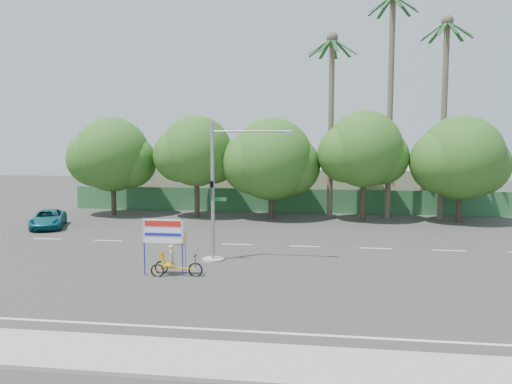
# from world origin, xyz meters

# --- Properties ---
(ground) EXTENTS (120.00, 120.00, 0.00)m
(ground) POSITION_xyz_m (0.00, 0.00, 0.00)
(ground) COLOR #33302D
(ground) RESTS_ON ground
(sidewalk_near) EXTENTS (50.00, 2.40, 0.12)m
(sidewalk_near) POSITION_xyz_m (0.00, -7.50, 0.06)
(sidewalk_near) COLOR gray
(sidewalk_near) RESTS_ON ground
(fence) EXTENTS (38.00, 0.08, 2.00)m
(fence) POSITION_xyz_m (0.00, 21.50, 1.00)
(fence) COLOR #336B3D
(fence) RESTS_ON ground
(building_left) EXTENTS (12.00, 8.00, 4.00)m
(building_left) POSITION_xyz_m (-10.00, 26.00, 2.00)
(building_left) COLOR #B5AD90
(building_left) RESTS_ON ground
(building_right) EXTENTS (14.00, 8.00, 3.60)m
(building_right) POSITION_xyz_m (8.00, 26.00, 1.80)
(building_right) COLOR #B5AD90
(building_right) RESTS_ON ground
(tree_far_left) EXTENTS (7.14, 6.00, 7.96)m
(tree_far_left) POSITION_xyz_m (-14.05, 18.00, 4.76)
(tree_far_left) COLOR #473828
(tree_far_left) RESTS_ON ground
(tree_left) EXTENTS (6.66, 5.60, 8.07)m
(tree_left) POSITION_xyz_m (-7.05, 18.00, 5.06)
(tree_left) COLOR #473828
(tree_left) RESTS_ON ground
(tree_center) EXTENTS (7.62, 6.40, 7.85)m
(tree_center) POSITION_xyz_m (-1.05, 18.00, 4.47)
(tree_center) COLOR #473828
(tree_center) RESTS_ON ground
(tree_right) EXTENTS (6.90, 5.80, 8.36)m
(tree_right) POSITION_xyz_m (5.95, 18.00, 5.24)
(tree_right) COLOR #473828
(tree_right) RESTS_ON ground
(tree_far_right) EXTENTS (7.38, 6.20, 7.94)m
(tree_far_right) POSITION_xyz_m (12.95, 18.00, 4.64)
(tree_far_right) COLOR #473828
(tree_far_right) RESTS_ON ground
(palm_tall) EXTENTS (3.73, 3.79, 17.45)m
(palm_tall) POSITION_xyz_m (8.00, 19.50, 10.46)
(palm_tall) COLOR #70604C
(palm_tall) RESTS_ON ground
(palm_mid) EXTENTS (3.73, 3.79, 15.45)m
(palm_mid) POSITION_xyz_m (12.00, 19.50, 9.40)
(palm_mid) COLOR #70604C
(palm_mid) RESTS_ON ground
(palm_short) EXTENTS (3.73, 3.79, 14.45)m
(palm_short) POSITION_xyz_m (3.50, 19.50, 8.86)
(palm_short) COLOR #70604C
(palm_short) RESTS_ON ground
(traffic_signal) EXTENTS (4.72, 1.10, 7.00)m
(traffic_signal) POSITION_xyz_m (-2.20, 3.98, 2.92)
(traffic_signal) COLOR gray
(traffic_signal) RESTS_ON ground
(trike_billboard) EXTENTS (2.77, 0.63, 2.72)m
(trike_billboard) POSITION_xyz_m (-3.84, 0.92, 1.09)
(trike_billboard) COLOR black
(trike_billboard) RESTS_ON ground
(pickup_truck) EXTENTS (3.66, 4.96, 1.25)m
(pickup_truck) POSITION_xyz_m (-16.08, 11.73, 0.63)
(pickup_truck) COLOR #0F5C6B
(pickup_truck) RESTS_ON ground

